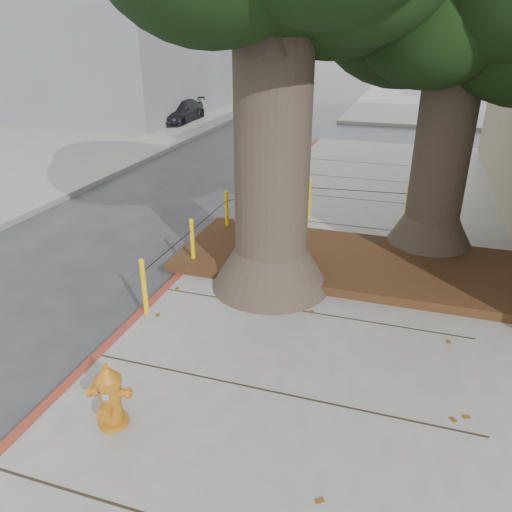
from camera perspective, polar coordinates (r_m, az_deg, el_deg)
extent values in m
plane|color=#28282B|center=(6.62, -2.57, -15.35)|extent=(140.00, 140.00, 0.00)
cube|color=slate|center=(35.24, 25.46, 15.58)|extent=(16.00, 20.00, 0.15)
cube|color=maroon|center=(9.19, -8.94, -2.72)|extent=(0.14, 26.00, 0.16)
cube|color=black|center=(9.57, 10.61, -0.65)|extent=(6.40, 2.60, 0.16)
cone|color=#4C3F33|center=(8.59, 1.69, -1.25)|extent=(2.04, 2.04, 0.70)
cylinder|color=#4C3F33|center=(7.92, 1.87, 12.08)|extent=(1.20, 1.20, 4.22)
cone|color=#4C3F33|center=(10.63, 19.20, 2.56)|extent=(1.77, 1.77, 0.70)
cylinder|color=#4C3F33|center=(10.13, 20.64, 12.13)|extent=(1.04, 1.04, 3.84)
cylinder|color=yellow|center=(7.90, -12.66, -3.54)|extent=(0.08, 0.08, 0.90)
sphere|color=yellow|center=(7.70, -12.97, -0.59)|extent=(0.09, 0.09, 0.09)
cylinder|color=yellow|center=(9.33, -7.26, 1.39)|extent=(0.08, 0.08, 0.90)
sphere|color=yellow|center=(9.16, -7.41, 3.98)|extent=(0.09, 0.09, 0.09)
cylinder|color=yellow|center=(10.87, -3.33, 4.97)|extent=(0.08, 0.08, 0.90)
sphere|color=yellow|center=(10.73, -3.39, 7.23)|extent=(0.09, 0.09, 0.09)
cylinder|color=yellow|center=(11.83, 6.14, 6.53)|extent=(0.08, 0.08, 0.90)
sphere|color=yellow|center=(11.70, 6.24, 8.63)|extent=(0.09, 0.09, 0.09)
cylinder|color=yellow|center=(11.81, 16.88, 5.56)|extent=(0.08, 0.08, 0.90)
sphere|color=yellow|center=(11.68, 17.14, 7.65)|extent=(0.09, 0.09, 0.09)
cylinder|color=black|center=(8.49, -9.86, 0.77)|extent=(0.02, 1.80, 0.02)
cylinder|color=black|center=(9.99, -5.21, 4.76)|extent=(0.02, 1.80, 0.02)
cylinder|color=black|center=(11.23, 1.62, 7.11)|extent=(1.51, 1.51, 0.02)
cylinder|color=black|center=(11.69, 11.62, 7.33)|extent=(2.20, 0.22, 0.02)
cylinder|color=#BA6813|center=(6.19, -15.94, -17.66)|extent=(0.41, 0.41, 0.06)
cylinder|color=#BA6813|center=(6.00, -16.26, -15.63)|extent=(0.28, 0.28, 0.53)
cylinder|color=#BA6813|center=(5.83, -16.59, -13.55)|extent=(0.37, 0.37, 0.07)
cone|color=#BA6813|center=(5.77, -16.71, -12.76)|extent=(0.35, 0.35, 0.15)
cylinder|color=#BA6813|center=(5.72, -16.83, -11.99)|extent=(0.07, 0.07, 0.05)
cylinder|color=#BA6813|center=(5.97, -17.70, -14.53)|extent=(0.17, 0.13, 0.10)
cylinder|color=#BA6813|center=(5.88, -15.11, -14.84)|extent=(0.17, 0.13, 0.10)
cylinder|color=#BA6813|center=(5.91, -16.68, -16.40)|extent=(0.17, 0.18, 0.14)
cube|color=#5999D8|center=(5.83, -16.83, -15.24)|extent=(0.07, 0.02, 0.07)
imported|color=black|center=(25.21, -8.87, 15.94)|extent=(1.68, 3.88, 1.11)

